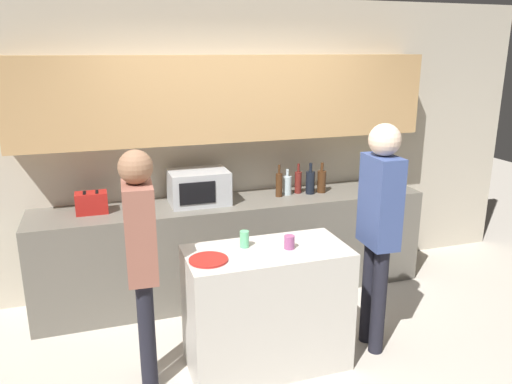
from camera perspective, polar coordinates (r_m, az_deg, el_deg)
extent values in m
plane|color=beige|center=(3.79, 3.87, -20.36)|extent=(14.00, 14.00, 0.00)
cube|color=beige|center=(4.79, -3.61, 5.19)|extent=(6.40, 0.08, 2.70)
cube|color=tan|center=(4.54, -3.07, 10.65)|extent=(3.74, 0.32, 0.75)
cube|color=#6B665B|center=(4.72, -2.34, -6.29)|extent=(3.60, 0.62, 0.91)
cube|color=beige|center=(3.69, 1.24, -13.09)|extent=(1.14, 0.57, 0.90)
cube|color=#B7BABC|center=(4.48, -6.57, 0.57)|extent=(0.52, 0.38, 0.30)
cube|color=black|center=(4.29, -6.70, -0.13)|extent=(0.31, 0.01, 0.19)
cube|color=#B21E19|center=(4.42, -18.28, -1.18)|extent=(0.26, 0.16, 0.18)
cube|color=black|center=(4.39, -19.03, -0.09)|extent=(0.02, 0.11, 0.01)
cube|color=black|center=(4.39, -17.73, 0.02)|extent=(0.02, 0.11, 0.01)
cylinder|color=#333D4C|center=(5.22, 14.47, 1.22)|extent=(0.14, 0.14, 0.10)
cylinder|color=#38662D|center=(5.18, 14.57, 2.72)|extent=(0.01, 0.01, 0.18)
sphere|color=#3D7A38|center=(5.16, 14.68, 4.23)|extent=(0.13, 0.13, 0.13)
cylinder|color=#472814|center=(4.67, 2.65, 0.79)|extent=(0.06, 0.06, 0.22)
cylinder|color=#472814|center=(4.63, 2.68, 2.61)|extent=(0.02, 0.02, 0.09)
cylinder|color=silver|center=(4.75, 3.59, 0.75)|extent=(0.08, 0.08, 0.18)
cylinder|color=silver|center=(4.72, 3.62, 2.20)|extent=(0.03, 0.03, 0.07)
cylinder|color=maroon|center=(4.80, 4.84, 1.09)|extent=(0.07, 0.07, 0.21)
cylinder|color=maroon|center=(4.77, 4.88, 2.77)|extent=(0.02, 0.02, 0.08)
cylinder|color=black|center=(4.79, 6.22, 1.07)|extent=(0.09, 0.09, 0.22)
cylinder|color=black|center=(4.75, 6.27, 2.82)|extent=(0.03, 0.03, 0.08)
cylinder|color=#472814|center=(4.85, 7.50, 1.17)|extent=(0.09, 0.09, 0.21)
cylinder|color=#472814|center=(4.81, 7.57, 2.87)|extent=(0.03, 0.03, 0.08)
cylinder|color=red|center=(3.33, -5.46, -7.72)|extent=(0.26, 0.26, 0.01)
cylinder|color=#9F4D83|center=(3.50, 3.83, -5.74)|extent=(0.07, 0.07, 0.09)
cylinder|color=#65CE8D|center=(3.51, -1.33, -5.41)|extent=(0.06, 0.06, 0.12)
cylinder|color=black|center=(3.94, 13.85, -12.03)|extent=(0.11, 0.11, 0.85)
cylinder|color=black|center=(4.06, 12.75, -11.05)|extent=(0.11, 0.11, 0.85)
cube|color=#3B4E87|center=(3.72, 14.03, -1.06)|extent=(0.21, 0.35, 0.67)
sphere|color=beige|center=(3.62, 14.51, 5.80)|extent=(0.23, 0.23, 0.23)
cylinder|color=black|center=(3.67, -12.47, -14.61)|extent=(0.11, 0.11, 0.80)
cylinder|color=black|center=(3.53, -12.32, -15.91)|extent=(0.11, 0.11, 0.80)
cube|color=#9B5D4D|center=(3.29, -13.14, -4.45)|extent=(0.21, 0.35, 0.63)
sphere|color=#9E7051|center=(3.17, -13.62, 2.79)|extent=(0.22, 0.22, 0.22)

